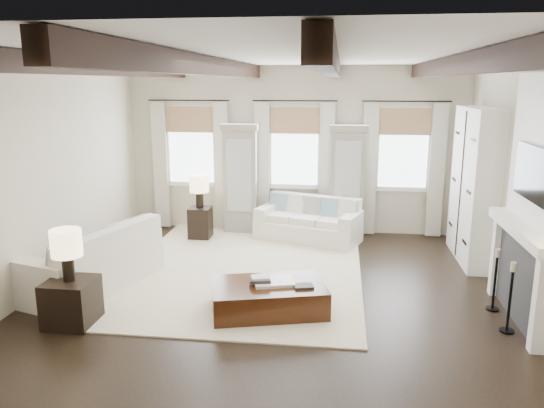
# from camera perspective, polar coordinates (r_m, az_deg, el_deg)

# --- Properties ---
(ground) EXTENTS (7.50, 7.50, 0.00)m
(ground) POSITION_cam_1_polar(r_m,az_deg,el_deg) (7.13, -0.34, -10.94)
(ground) COLOR black
(ground) RESTS_ON ground
(room_shell) EXTENTS (6.54, 7.54, 3.22)m
(room_shell) POSITION_cam_1_polar(r_m,az_deg,el_deg) (7.42, 6.34, 5.15)
(room_shell) COLOR beige
(room_shell) RESTS_ON ground
(area_rug) EXTENTS (3.65, 4.85, 0.02)m
(area_rug) POSITION_cam_1_polar(r_m,az_deg,el_deg) (8.47, -3.03, -6.91)
(area_rug) COLOR beige
(area_rug) RESTS_ON ground
(sofa_back) EXTENTS (2.05, 1.39, 0.81)m
(sofa_back) POSITION_cam_1_polar(r_m,az_deg,el_deg) (9.91, 4.03, -2.04)
(sofa_back) COLOR white
(sofa_back) RESTS_ON ground
(sofa_left) EXTENTS (1.53, 2.29, 0.90)m
(sofa_left) POSITION_cam_1_polar(r_m,az_deg,el_deg) (8.00, -18.38, -6.07)
(sofa_left) COLOR white
(sofa_left) RESTS_ON ground
(ottoman) EXTENTS (1.61, 1.24, 0.37)m
(ottoman) POSITION_cam_1_polar(r_m,az_deg,el_deg) (6.90, -0.38, -10.08)
(ottoman) COLOR black
(ottoman) RESTS_ON ground
(tray) EXTENTS (0.58, 0.50, 0.04)m
(tray) POSITION_cam_1_polar(r_m,az_deg,el_deg) (6.85, 0.20, -8.36)
(tray) COLOR white
(tray) RESTS_ON ottoman
(book_lower) EXTENTS (0.30, 0.26, 0.04)m
(book_lower) POSITION_cam_1_polar(r_m,az_deg,el_deg) (6.80, -1.32, -8.17)
(book_lower) COLOR #262628
(book_lower) RESTS_ON tray
(book_upper) EXTENTS (0.26, 0.22, 0.03)m
(book_upper) POSITION_cam_1_polar(r_m,az_deg,el_deg) (6.78, -1.28, -7.92)
(book_upper) COLOR beige
(book_upper) RESTS_ON book_lower
(book_loose) EXTENTS (0.28, 0.24, 0.03)m
(book_loose) POSITION_cam_1_polar(r_m,az_deg,el_deg) (6.74, 3.41, -8.82)
(book_loose) COLOR #262628
(book_loose) RESTS_ON ottoman
(side_table_front) EXTENTS (0.56, 0.56, 0.56)m
(side_table_front) POSITION_cam_1_polar(r_m,az_deg,el_deg) (6.99, -20.76, -9.83)
(side_table_front) COLOR black
(side_table_front) RESTS_ON ground
(lamp_front) EXTENTS (0.37, 0.37, 0.63)m
(lamp_front) POSITION_cam_1_polar(r_m,az_deg,el_deg) (6.75, -21.24, -4.24)
(lamp_front) COLOR black
(lamp_front) RESTS_ON side_table_front
(side_table_back) EXTENTS (0.40, 0.40, 0.60)m
(side_table_back) POSITION_cam_1_polar(r_m,az_deg,el_deg) (10.08, -7.71, -2.03)
(side_table_back) COLOR black
(side_table_back) RESTS_ON ground
(lamp_back) EXTENTS (0.36, 0.36, 0.62)m
(lamp_back) POSITION_cam_1_polar(r_m,az_deg,el_deg) (9.92, -7.84, 1.98)
(lamp_back) COLOR black
(lamp_back) RESTS_ON side_table_back
(candlestick_near) EXTENTS (0.18, 0.18, 0.87)m
(candlestick_near) POSITION_cam_1_polar(r_m,az_deg,el_deg) (6.90, 24.19, -9.72)
(candlestick_near) COLOR black
(candlestick_near) RESTS_ON ground
(candlestick_far) EXTENTS (0.17, 0.17, 0.82)m
(candlestick_far) POSITION_cam_1_polar(r_m,az_deg,el_deg) (7.47, 22.82, -8.02)
(candlestick_far) COLOR black
(candlestick_far) RESTS_ON ground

